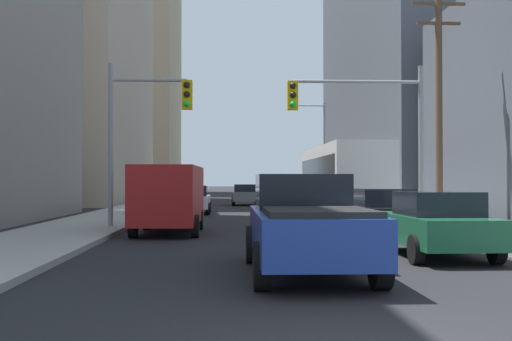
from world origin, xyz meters
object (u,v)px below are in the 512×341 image
object	(u,v)px
city_bus	(341,178)
pickup_truck_blue	(307,225)
sedan_grey	(245,195)
traffic_signal_near_left	(146,119)
cargo_van_red	(169,195)
sedan_black	(382,212)
traffic_signal_near_right	(362,117)
sedan_white	(192,199)
sedan_green	(436,224)

from	to	relation	value
city_bus	pickup_truck_blue	size ratio (longest dim) A/B	2.12
sedan_grey	traffic_signal_near_left	world-z (taller)	traffic_signal_near_left
pickup_truck_blue	traffic_signal_near_left	bearing A→B (deg)	112.11
cargo_van_red	sedan_black	bearing A→B (deg)	-13.08
pickup_truck_blue	traffic_signal_near_right	xyz separation A→B (m)	(3.45, 10.86, 3.17)
traffic_signal_near_left	sedan_grey	bearing A→B (deg)	79.51
traffic_signal_near_left	traffic_signal_near_right	world-z (taller)	same
cargo_van_red	sedan_white	bearing A→B (deg)	89.42
cargo_van_red	traffic_signal_near_right	bearing A→B (deg)	11.81
sedan_grey	traffic_signal_near_left	distance (m)	23.88
pickup_truck_blue	traffic_signal_near_right	distance (m)	11.82
pickup_truck_blue	cargo_van_red	bearing A→B (deg)	110.09
sedan_green	sedan_grey	size ratio (longest dim) A/B	1.00
pickup_truck_blue	traffic_signal_near_left	distance (m)	12.11
traffic_signal_near_right	cargo_van_red	bearing A→B (deg)	-168.19
traffic_signal_near_right	city_bus	bearing A→B (deg)	85.29
pickup_truck_blue	city_bus	bearing A→B (deg)	77.51
sedan_green	traffic_signal_near_left	size ratio (longest dim) A/B	0.70
sedan_green	city_bus	bearing A→B (deg)	87.35
city_bus	sedan_green	size ratio (longest dim) A/B	2.72
sedan_black	sedan_grey	distance (m)	26.53
sedan_green	sedan_black	xyz separation A→B (m)	(0.10, 5.38, 0.00)
sedan_green	traffic_signal_near_right	xyz separation A→B (m)	(0.12, 8.41, 3.33)
pickup_truck_blue	cargo_van_red	xyz separation A→B (m)	(-3.44, 9.42, 0.35)
city_bus	sedan_grey	world-z (taller)	city_bus
sedan_white	traffic_signal_near_left	size ratio (longest dim) A/B	0.70
city_bus	pickup_truck_blue	world-z (taller)	city_bus
cargo_van_red	pickup_truck_blue	bearing A→B (deg)	-69.91
cargo_van_red	traffic_signal_near_left	size ratio (longest dim) A/B	0.88
pickup_truck_blue	cargo_van_red	size ratio (longest dim) A/B	1.03
sedan_white	traffic_signal_near_right	world-z (taller)	traffic_signal_near_right
sedan_white	sedan_grey	world-z (taller)	same
sedan_green	traffic_signal_near_left	world-z (taller)	traffic_signal_near_left
sedan_white	traffic_signal_near_right	size ratio (longest dim) A/B	0.70
traffic_signal_near_right	sedan_grey	bearing A→B (deg)	98.67
sedan_grey	traffic_signal_near_left	xyz separation A→B (m)	(-4.31, -23.26, 3.23)
sedan_black	traffic_signal_near_left	distance (m)	9.00
cargo_van_red	traffic_signal_near_left	distance (m)	3.22
sedan_green	traffic_signal_near_right	bearing A→B (deg)	89.19
traffic_signal_near_left	sedan_white	bearing A→B (deg)	84.45
pickup_truck_blue	traffic_signal_near_right	bearing A→B (deg)	72.39
pickup_truck_blue	traffic_signal_near_left	world-z (taller)	traffic_signal_near_left
city_bus	pickup_truck_blue	distance (m)	18.81
sedan_black	sedan_grey	size ratio (longest dim) A/B	0.99
sedan_white	traffic_signal_near_left	xyz separation A→B (m)	(-1.09, -11.26, 3.23)
sedan_white	pickup_truck_blue	bearing A→B (deg)	-81.47
city_bus	traffic_signal_near_right	size ratio (longest dim) A/B	1.92
sedan_green	traffic_signal_near_right	size ratio (longest dim) A/B	0.70
sedan_black	sedan_white	distance (m)	15.80
cargo_van_red	sedan_black	distance (m)	7.07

